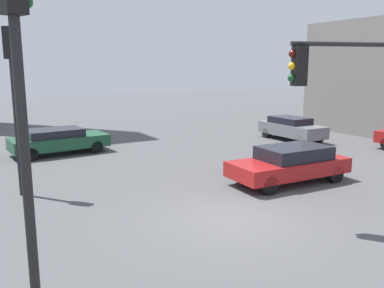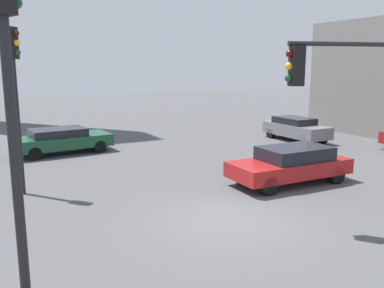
{
  "view_description": "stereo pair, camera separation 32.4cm",
  "coord_description": "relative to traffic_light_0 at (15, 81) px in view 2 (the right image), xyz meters",
  "views": [
    {
      "loc": [
        -6.39,
        -8.84,
        4.25
      ],
      "look_at": [
        0.64,
        3.34,
        1.56
      ],
      "focal_mm": 37.89,
      "sensor_mm": 36.0,
      "label": 1
    },
    {
      "loc": [
        -6.11,
        -8.99,
        4.25
      ],
      "look_at": [
        0.64,
        3.34,
        1.56
      ],
      "focal_mm": 37.89,
      "sensor_mm": 36.0,
      "label": 2
    }
  ],
  "objects": [
    {
      "name": "ground_plane",
      "position": [
        4.79,
        -5.36,
        -3.81
      ],
      "size": [
        106.9,
        106.9,
        0.0
      ],
      "primitive_type": "plane",
      "color": "#4C4C4F"
    },
    {
      "name": "traffic_light_0",
      "position": [
        0.0,
        0.0,
        0.0
      ],
      "size": [
        0.48,
        0.46,
        5.49
      ],
      "rotation": [
        0.0,
        0.0,
        -0.72
      ],
      "color": "black",
      "rests_on": "ground_plane"
    },
    {
      "name": "traffic_light_1",
      "position": [
        7.87,
        -7.15,
        -0.13
      ],
      "size": [
        4.21,
        1.48,
        5.19
      ],
      "rotation": [
        0.0,
        0.0,
        2.84
      ],
      "color": "black",
      "rests_on": "ground_plane"
    },
    {
      "name": "traffic_light_2",
      "position": [
        -0.78,
        -7.7,
        0.31
      ],
      "size": [
        0.49,
        0.41,
        5.98
      ],
      "rotation": [
        0.0,
        0.0,
        0.33
      ],
      "color": "black",
      "rests_on": "ground_plane"
    },
    {
      "name": "car_1",
      "position": [
        15.2,
        3.24,
        -3.09
      ],
      "size": [
        1.72,
        4.13,
        1.35
      ],
      "rotation": [
        0.0,
        0.0,
        -1.58
      ],
      "color": "slate",
      "rests_on": "ground_plane"
    },
    {
      "name": "car_4",
      "position": [
        2.5,
        6.13,
        -3.12
      ],
      "size": [
        4.74,
        2.3,
        1.26
      ],
      "rotation": [
        0.0,
        0.0,
        0.08
      ],
      "color": "#19472D",
      "rests_on": "ground_plane"
    },
    {
      "name": "car_5",
      "position": [
        8.86,
        -3.37,
        -3.08
      ],
      "size": [
        4.61,
        1.99,
        1.36
      ],
      "rotation": [
        0.0,
        0.0,
        3.11
      ],
      "color": "maroon",
      "rests_on": "ground_plane"
    }
  ]
}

